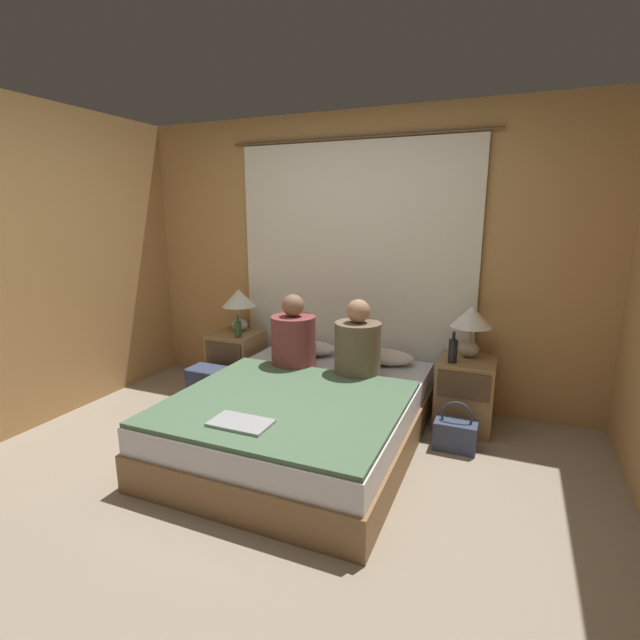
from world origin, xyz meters
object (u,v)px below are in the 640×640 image
(person_left_in_bed, at_px, (293,338))
(nightstand_left, at_px, (237,361))
(laptop_on_bed, at_px, (241,423))
(backpack_on_floor, at_px, (208,384))
(lamp_left, at_px, (239,302))
(beer_bottle_on_right_stand, at_px, (453,350))
(pillow_right, at_px, (381,356))
(bed, at_px, (304,417))
(handbag_on_floor, at_px, (455,434))
(nightstand_right, at_px, (465,393))
(pillow_left, at_px, (307,347))
(lamp_right, at_px, (471,322))
(person_right_in_bed, at_px, (358,345))
(beer_bottle_on_left_stand, at_px, (238,329))

(person_left_in_bed, bearing_deg, nightstand_left, 158.40)
(laptop_on_bed, bearing_deg, nightstand_left, 123.72)
(laptop_on_bed, distance_m, backpack_on_floor, 1.45)
(lamp_left, height_order, beer_bottle_on_right_stand, lamp_left)
(pillow_right, bearing_deg, nightstand_left, -177.30)
(laptop_on_bed, bearing_deg, person_left_in_bed, 100.65)
(bed, distance_m, handbag_on_floor, 1.09)
(nightstand_right, height_order, pillow_left, nightstand_right)
(nightstand_left, bearing_deg, lamp_right, 2.06)
(person_left_in_bed, height_order, laptop_on_bed, person_left_in_bed)
(bed, relative_size, lamp_right, 4.94)
(person_right_in_bed, relative_size, beer_bottle_on_left_stand, 2.99)
(nightstand_right, bearing_deg, lamp_left, 177.94)
(beer_bottle_on_right_stand, bearing_deg, backpack_on_floor, -171.47)
(lamp_left, xyz_separation_m, handbag_on_floor, (2.07, -0.47, -0.73))
(nightstand_left, relative_size, lamp_right, 1.38)
(nightstand_right, relative_size, person_right_in_bed, 0.93)
(backpack_on_floor, bearing_deg, nightstand_right, 11.28)
(lamp_left, distance_m, lamp_right, 2.09)
(person_left_in_bed, bearing_deg, backpack_on_floor, -170.77)
(lamp_left, bearing_deg, beer_bottle_on_right_stand, -5.59)
(bed, xyz_separation_m, pillow_right, (0.34, 0.81, 0.27))
(lamp_left, bearing_deg, handbag_on_floor, -12.64)
(lamp_right, height_order, person_left_in_bed, person_left_in_bed)
(pillow_right, bearing_deg, nightstand_right, -5.33)
(lamp_right, relative_size, person_left_in_bed, 0.67)
(bed, distance_m, beer_bottle_on_right_stand, 1.22)
(bed, height_order, person_left_in_bed, person_left_in_bed)
(pillow_left, bearing_deg, lamp_right, 0.39)
(pillow_left, xyz_separation_m, person_right_in_bed, (0.60, -0.36, 0.18))
(backpack_on_floor, xyz_separation_m, handbag_on_floor, (2.10, 0.03, -0.08))
(lamp_left, xyz_separation_m, person_right_in_bed, (1.30, -0.37, -0.18))
(lamp_left, distance_m, person_left_in_bed, 0.85)
(nightstand_right, distance_m, beer_bottle_on_right_stand, 0.40)
(pillow_right, xyz_separation_m, handbag_on_floor, (0.69, -0.46, -0.37))
(lamp_left, relative_size, person_right_in_bed, 0.67)
(lamp_left, xyz_separation_m, pillow_right, (1.39, -0.01, -0.36))
(handbag_on_floor, bearing_deg, beer_bottle_on_left_stand, 172.19)
(nightstand_right, xyz_separation_m, beer_bottle_on_right_stand, (-0.10, -0.12, 0.37))
(pillow_left, height_order, backpack_on_floor, pillow_left)
(beer_bottle_on_left_stand, bearing_deg, laptop_on_bed, -57.04)
(lamp_right, bearing_deg, pillow_left, -179.61)
(pillow_right, distance_m, person_right_in_bed, 0.41)
(nightstand_left, xyz_separation_m, pillow_right, (1.39, 0.07, 0.20))
(person_left_in_bed, distance_m, beer_bottle_on_right_stand, 1.25)
(person_right_in_bed, height_order, beer_bottle_on_right_stand, person_right_in_bed)
(beer_bottle_on_left_stand, bearing_deg, nightstand_left, 131.24)
(nightstand_right, xyz_separation_m, lamp_right, (0.00, 0.08, 0.56))
(bed, bearing_deg, nightstand_right, 35.37)
(person_right_in_bed, bearing_deg, lamp_right, 25.14)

